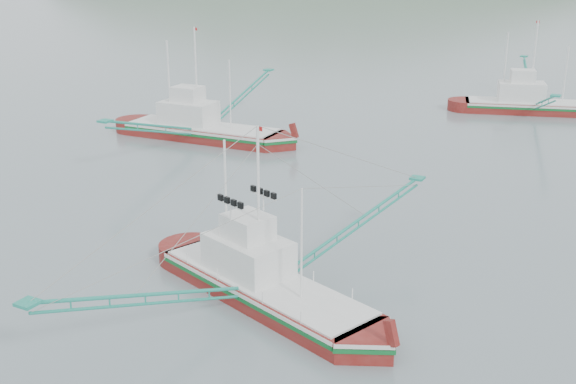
% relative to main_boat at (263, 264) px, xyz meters
% --- Properties ---
extents(ground, '(1200.00, 1200.00, 0.00)m').
position_rel_main_boat_xyz_m(ground, '(-2.65, 1.63, -1.97)').
color(ground, slate).
rests_on(ground, ground).
extents(main_boat, '(13.90, 23.60, 9.88)m').
position_rel_main_boat_xyz_m(main_boat, '(0.00, 0.00, 0.00)').
color(main_boat, maroon).
rests_on(main_boat, ground).
extents(bg_boat_left, '(15.69, 28.10, 11.37)m').
position_rel_main_boat_xyz_m(bg_boat_left, '(-22.19, 26.43, -0.41)').
color(bg_boat_left, maroon).
rests_on(bg_boat_left, ground).
extents(bg_boat_far, '(15.37, 26.27, 10.90)m').
position_rel_main_boat_xyz_m(bg_boat_far, '(3.71, 53.63, 0.10)').
color(bg_boat_far, maroon).
rests_on(bg_boat_far, ground).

